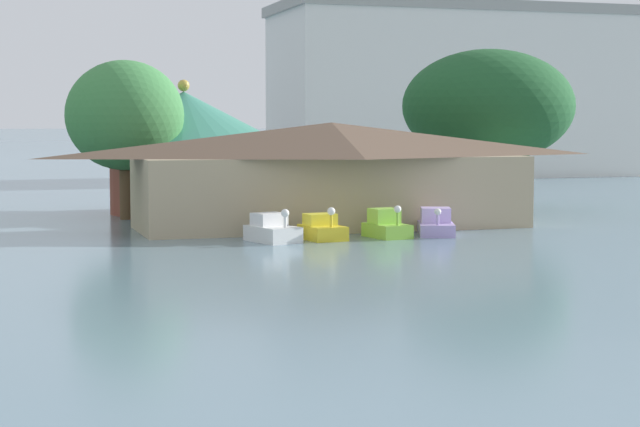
{
  "coord_description": "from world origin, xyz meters",
  "views": [
    {
      "loc": [
        -9.85,
        -10.34,
        5.32
      ],
      "look_at": [
        1.36,
        25.56,
        2.14
      ],
      "focal_mm": 60.35,
      "sensor_mm": 36.0,
      "label": 1
    }
  ],
  "objects": [
    {
      "name": "pedal_boat_white",
      "position": [
        2.39,
        36.08,
        0.52
      ],
      "size": [
        2.28,
        2.9,
        1.54
      ],
      "rotation": [
        0.0,
        0.0,
        -1.26
      ],
      "color": "white",
      "rests_on": "ground"
    },
    {
      "name": "pedal_boat_yellow",
      "position": [
        4.79,
        36.22,
        0.48
      ],
      "size": [
        1.86,
        2.47,
        1.55
      ],
      "rotation": [
        0.0,
        0.0,
        -1.44
      ],
      "color": "yellow",
      "rests_on": "ground"
    },
    {
      "name": "pedal_boat_lime",
      "position": [
        7.93,
        36.23,
        0.53
      ],
      "size": [
        1.83,
        2.53,
        1.56
      ],
      "rotation": [
        0.0,
        0.0,
        -1.41
      ],
      "color": "#8CCC3F",
      "rests_on": "ground"
    },
    {
      "name": "pedal_boat_lavender",
      "position": [
        10.6,
        36.63,
        0.5
      ],
      "size": [
        2.51,
        3.28,
        1.36
      ],
      "rotation": [
        0.0,
        0.0,
        -1.91
      ],
      "color": "#B299D8",
      "rests_on": "ground"
    },
    {
      "name": "boathouse",
      "position": [
        6.95,
        41.52,
        2.8
      ],
      "size": [
        21.08,
        7.36,
        5.34
      ],
      "color": "tan",
      "rests_on": "ground"
    },
    {
      "name": "green_roof_pavilion",
      "position": [
        1.42,
        52.71,
        4.05
      ],
      "size": [
        11.4,
        11.4,
        7.86
      ],
      "color": "brown",
      "rests_on": "ground"
    },
    {
      "name": "shoreline_tree_mid",
      "position": [
        -2.44,
        49.38,
        5.71
      ],
      "size": [
        6.49,
        6.49,
        8.76
      ],
      "color": "brown",
      "rests_on": "ground"
    },
    {
      "name": "shoreline_tree_right",
      "position": [
        19.53,
        49.37,
        6.34
      ],
      "size": [
        10.47,
        10.47,
        9.79
      ],
      "color": "brown",
      "rests_on": "ground"
    },
    {
      "name": "background_building_block",
      "position": [
        35.66,
        89.15,
        8.45
      ],
      "size": [
        36.78,
        14.46,
        16.87
      ],
      "color": "silver",
      "rests_on": "ground"
    }
  ]
}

